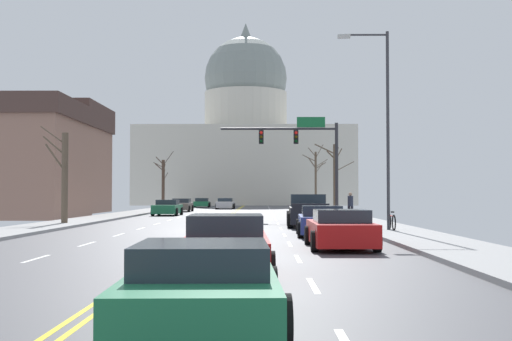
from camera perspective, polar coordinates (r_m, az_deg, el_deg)
The scene contains 21 objects.
ground at distance 31.80m, azimuth -4.12°, elevation -5.08°, with size 20.00×180.00×0.20m.
signal_gantry at distance 45.16m, azimuth 4.08°, elevation 2.09°, with size 7.91×0.41×6.77m.
street_lamp_right at distance 30.63m, azimuth 10.65°, elevation 4.80°, with size 2.30×0.24×8.90m.
capitol_building at distance 109.99m, azimuth -0.88°, elevation 2.19°, with size 33.68×22.32×29.93m.
sedan_near_00 at distance 41.59m, azimuth 4.31°, elevation -3.63°, with size 2.18×4.54×1.12m.
pickup_truck_near_01 at distance 35.53m, azimuth 4.47°, elevation -3.56°, with size 2.37×5.35×1.71m.
sedan_near_02 at distance 27.88m, azimuth 5.56°, elevation -4.34°, with size 2.13×4.60×1.25m.
sedan_near_03 at distance 21.58m, azimuth 7.19°, elevation -5.04°, with size 2.08×4.64×1.24m.
sedan_near_04 at distance 14.37m, azimuth -2.55°, elevation -6.53°, with size 2.05×4.65×1.30m.
sedan_near_05 at distance 8.85m, azimuth -4.55°, elevation -9.82°, with size 2.21×4.54×1.11m.
sedan_oncoming_00 at distance 54.31m, azimuth -7.54°, elevation -3.18°, with size 2.19×4.29×1.26m.
sedan_oncoming_01 at distance 65.78m, azimuth -6.36°, elevation -2.97°, with size 2.08×4.34×1.28m.
sedan_oncoming_02 at distance 76.62m, azimuth -2.62°, elevation -2.85°, with size 2.11×4.46×1.24m.
sedan_oncoming_03 at distance 86.39m, azimuth -4.63°, elevation -2.77°, with size 2.14×4.26×1.18m.
flank_building_00 at distance 64.59m, azimuth -18.16°, elevation 1.00°, with size 12.21×10.04×9.85m.
bare_tree_00 at distance 52.51m, azimuth 6.76°, elevation -0.58°, with size 3.09×2.34×5.57m.
bare_tree_01 at distance 38.38m, azimuth -16.00°, elevation -0.43°, with size 1.73×1.08×5.36m.
bare_tree_02 at distance 74.21m, azimuth 5.09°, elevation -0.52°, with size 2.72×2.25×7.02m.
bare_tree_03 at distance 77.69m, azimuth -7.90°, elevation -0.97°, with size 2.35×2.23×6.50m.
pedestrian_00 at distance 41.69m, azimuth 8.03°, elevation -2.88°, with size 0.35×0.34×1.68m.
bicycle_parked at distance 30.48m, azimuth 11.45°, elevation -4.30°, with size 0.12×1.77×0.85m.
Camera 1 is at (2.51, -31.65, 1.74)m, focal length 47.04 mm.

